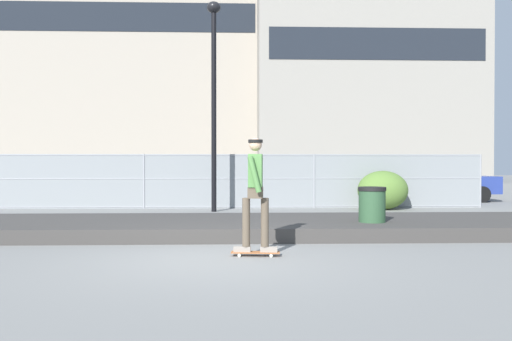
{
  "coord_description": "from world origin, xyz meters",
  "views": [
    {
      "loc": [
        0.25,
        -8.32,
        1.52
      ],
      "look_at": [
        0.68,
        3.39,
        1.37
      ],
      "focal_mm": 36.62,
      "sensor_mm": 36.0,
      "label": 1
    }
  ],
  "objects": [
    {
      "name": "parked_car_far",
      "position": [
        8.4,
        12.58,
        0.84
      ],
      "size": [
        4.47,
        2.09,
        1.66
      ],
      "color": "navy",
      "rests_on": "ground_plane"
    },
    {
      "name": "shrub_left",
      "position": [
        5.08,
        8.8,
        0.64
      ],
      "size": [
        1.67,
        1.37,
        1.29
      ],
      "color": "#567A33",
      "rests_on": "ground_plane"
    },
    {
      "name": "trash_bin",
      "position": [
        3.11,
        2.61,
        0.52
      ],
      "size": [
        0.59,
        0.59,
        1.03
      ],
      "color": "#2D5133",
      "rests_on": "ground_plane"
    },
    {
      "name": "skateboard",
      "position": [
        0.55,
        0.23,
        0.06
      ],
      "size": [
        0.82,
        0.28,
        0.07
      ],
      "color": "#9E5B33",
      "rests_on": "ground_plane"
    },
    {
      "name": "library_building",
      "position": [
        -11.32,
        43.56,
        11.36
      ],
      "size": [
        28.59,
        13.62,
        22.72
      ],
      "color": "#9E9384",
      "rests_on": "ground_plane"
    },
    {
      "name": "street_lamp",
      "position": [
        -0.48,
        8.27,
        4.15
      ],
      "size": [
        0.44,
        0.44,
        6.65
      ],
      "color": "black",
      "rests_on": "ground_plane"
    },
    {
      "name": "office_block",
      "position": [
        11.22,
        38.99,
        8.76
      ],
      "size": [
        18.48,
        14.11,
        17.51
      ],
      "color": "gray",
      "rests_on": "ground_plane"
    },
    {
      "name": "gravel_berm",
      "position": [
        0.0,
        3.15,
        0.14
      ],
      "size": [
        17.27,
        3.3,
        0.29
      ],
      "primitive_type": "cube",
      "color": "#3D3A38",
      "rests_on": "ground_plane"
    },
    {
      "name": "ground_plane",
      "position": [
        0.0,
        0.0,
        0.0
      ],
      "size": [
        120.0,
        120.0,
        0.0
      ],
      "primitive_type": "plane",
      "color": "slate"
    },
    {
      "name": "skater",
      "position": [
        0.55,
        0.23,
        1.14
      ],
      "size": [
        0.73,
        0.6,
        1.87
      ],
      "color": "gray",
      "rests_on": "skateboard"
    },
    {
      "name": "parked_car_near",
      "position": [
        -4.0,
        12.25,
        0.84
      ],
      "size": [
        4.51,
        2.17,
        1.66
      ],
      "color": "silver",
      "rests_on": "ground_plane"
    },
    {
      "name": "chain_fence",
      "position": [
        -0.0,
        9.46,
        0.93
      ],
      "size": [
        17.45,
        0.06,
        1.85
      ],
      "color": "gray",
      "rests_on": "ground_plane"
    },
    {
      "name": "parked_car_mid",
      "position": [
        1.52,
        12.35,
        0.84
      ],
      "size": [
        4.44,
        2.02,
        1.66
      ],
      "color": "#B7BABF",
      "rests_on": "ground_plane"
    }
  ]
}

